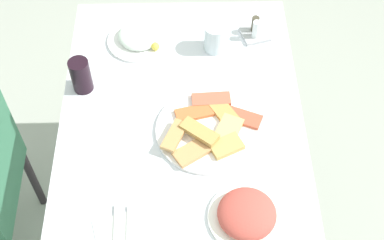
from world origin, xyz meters
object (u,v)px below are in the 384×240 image
at_px(paper_napkin, 123,237).
at_px(soda_can, 81,75).
at_px(salad_plate_rice, 247,215).
at_px(drinking_glass, 215,38).
at_px(spoon, 116,237).
at_px(salad_plate_greens, 138,38).
at_px(fork, 129,236).
at_px(dining_table, 182,139).
at_px(pide_platter, 209,129).
at_px(condiment_caddy, 255,31).

bearing_deg(paper_napkin, soda_can, 16.55).
bearing_deg(paper_napkin, salad_plate_rice, -81.72).
relative_size(soda_can, drinking_glass, 1.20).
xyz_separation_m(paper_napkin, spoon, (0.00, 0.02, 0.00)).
bearing_deg(paper_napkin, salad_plate_greens, -0.97).
bearing_deg(fork, salad_plate_rice, -83.17).
distance_m(dining_table, pide_platter, 0.14).
distance_m(dining_table, salad_plate_greens, 0.41).
xyz_separation_m(dining_table, fork, (-0.39, 0.15, 0.10)).
relative_size(drinking_glass, spoon, 0.53).
height_order(dining_table, paper_napkin, paper_napkin).
distance_m(drinking_glass, paper_napkin, 0.76).
relative_size(dining_table, salad_plate_greens, 5.23).
xyz_separation_m(pide_platter, salad_plate_greens, (0.40, 0.24, 0.01)).
bearing_deg(spoon, dining_table, -27.67).
relative_size(salad_plate_greens, soda_can, 1.76).
xyz_separation_m(dining_table, drinking_glass, (0.32, -0.12, 0.14)).
distance_m(dining_table, condiment_caddy, 0.48).
distance_m(salad_plate_rice, paper_napkin, 0.34).
relative_size(salad_plate_rice, paper_napkin, 1.50).
distance_m(salad_plate_greens, spoon, 0.75).
distance_m(pide_platter, soda_can, 0.45).
xyz_separation_m(dining_table, salad_plate_greens, (0.36, 0.15, 0.11)).
bearing_deg(drinking_glass, spoon, 157.00).
height_order(drinking_glass, spoon, drinking_glass).
bearing_deg(fork, spoon, 88.09).
bearing_deg(pide_platter, fork, 146.70).
distance_m(soda_can, condiment_caddy, 0.63).
bearing_deg(dining_table, salad_plate_greens, 22.85).
bearing_deg(spoon, soda_can, 12.27).
distance_m(pide_platter, paper_napkin, 0.43).
bearing_deg(salad_plate_rice, pide_platter, 16.99).
xyz_separation_m(paper_napkin, condiment_caddy, (0.77, -0.43, 0.02)).
bearing_deg(soda_can, pide_platter, -114.44).
distance_m(salad_plate_rice, spoon, 0.36).
bearing_deg(paper_napkin, pide_platter, -35.31).
xyz_separation_m(salad_plate_greens, paper_napkin, (-0.75, 0.01, -0.02)).
height_order(soda_can, drinking_glass, soda_can).
distance_m(pide_platter, condiment_caddy, 0.45).
relative_size(salad_plate_rice, drinking_glass, 2.10).
bearing_deg(drinking_glass, paper_napkin, 158.25).
xyz_separation_m(dining_table, pide_platter, (-0.04, -0.08, 0.10)).
height_order(paper_napkin, spoon, spoon).
xyz_separation_m(soda_can, drinking_glass, (0.17, -0.44, -0.01)).
relative_size(salad_plate_rice, soda_can, 1.76).
distance_m(salad_plate_greens, soda_can, 0.28).
height_order(dining_table, condiment_caddy, condiment_caddy).
relative_size(fork, condiment_caddy, 1.69).
height_order(salad_plate_rice, paper_napkin, salad_plate_rice).
distance_m(dining_table, spoon, 0.44).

